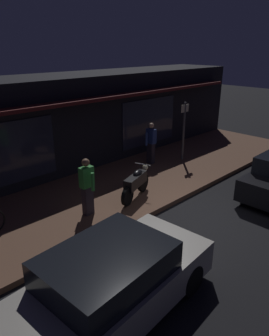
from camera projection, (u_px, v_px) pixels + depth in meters
name	position (u px, v px, depth m)	size (l,w,h in m)	color
ground_plane	(198.00, 218.00, 9.10)	(60.00, 60.00, 0.00)	black
sidewalk_slab	(127.00, 185.00, 11.07)	(18.00, 4.00, 0.15)	brown
storefront_building	(69.00, 121.00, 12.70)	(18.00, 3.30, 3.60)	black
motorcycle	(136.00, 183.00, 9.85)	(1.64, 0.78, 0.97)	black
person_photographer	(87.00, 186.00, 8.73)	(0.39, 0.61, 1.67)	#28232D
person_bystander	(151.00, 142.00, 12.62)	(0.61, 0.38, 1.67)	#28232D
sign_post	(184.00, 128.00, 12.89)	(0.44, 0.09, 2.40)	#47474C
parked_car_near	(112.00, 283.00, 5.62)	(4.22, 2.07, 1.42)	black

